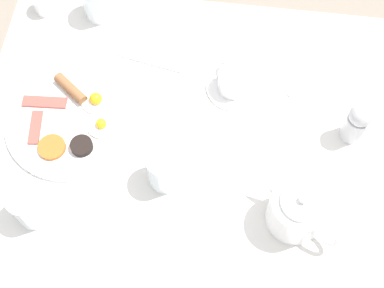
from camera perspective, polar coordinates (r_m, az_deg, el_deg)
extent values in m
plane|color=gray|center=(1.89, 0.00, -9.58)|extent=(8.00, 8.00, 0.00)
cube|color=silver|center=(1.23, 0.00, -0.70)|extent=(0.85, 1.01, 0.03)
cylinder|color=brown|center=(1.76, 16.41, 3.81)|extent=(0.04, 0.04, 0.69)
cylinder|color=brown|center=(1.80, -13.12, 7.00)|extent=(0.04, 0.04, 0.69)
cylinder|color=white|center=(1.27, -12.89, 2.36)|extent=(0.30, 0.30, 0.01)
cylinder|color=white|center=(1.24, -9.60, 1.96)|extent=(0.07, 0.07, 0.00)
sphere|color=yellow|center=(1.23, -9.66, 2.15)|extent=(0.02, 0.02, 0.02)
cylinder|color=white|center=(1.28, -10.14, 4.56)|extent=(0.07, 0.07, 0.00)
sphere|color=yellow|center=(1.27, -10.22, 4.80)|extent=(0.03, 0.03, 0.03)
cylinder|color=brown|center=(1.29, -12.83, 5.79)|extent=(0.08, 0.09, 0.03)
cube|color=#B74C42|center=(1.30, -15.45, 4.34)|extent=(0.03, 0.11, 0.01)
cube|color=#B74C42|center=(1.27, -16.36, 1.73)|extent=(0.09, 0.03, 0.01)
cylinder|color=#D16023|center=(1.24, -14.73, -0.33)|extent=(0.06, 0.06, 0.01)
cylinder|color=black|center=(1.22, -11.69, -0.19)|extent=(0.05, 0.05, 0.02)
cylinder|color=white|center=(1.13, 11.11, -6.98)|extent=(0.12, 0.12, 0.10)
cylinder|color=white|center=(1.08, 11.63, -6.04)|extent=(0.09, 0.09, 0.01)
sphere|color=white|center=(1.06, 11.76, -5.80)|extent=(0.02, 0.02, 0.02)
cone|color=white|center=(1.13, 8.22, -4.35)|extent=(0.05, 0.06, 0.05)
torus|color=white|center=(1.13, 13.68, -9.06)|extent=(0.06, 0.07, 0.08)
cylinder|color=white|center=(1.29, 4.43, 6.06)|extent=(0.13, 0.13, 0.01)
cylinder|color=white|center=(1.27, 4.52, 6.75)|extent=(0.08, 0.08, 0.05)
cylinder|color=olive|center=(1.27, 4.50, 6.64)|extent=(0.07, 0.07, 0.04)
torus|color=white|center=(1.29, 3.67, 8.19)|extent=(0.04, 0.03, 0.04)
cylinder|color=white|center=(1.16, -16.86, -6.23)|extent=(0.08, 0.08, 0.10)
cylinder|color=white|center=(1.14, -2.88, -2.60)|extent=(0.08, 0.08, 0.10)
cylinder|color=white|center=(1.46, -15.50, 14.36)|extent=(0.06, 0.06, 0.05)
cylinder|color=#BCBCC1|center=(1.25, 16.91, 1.75)|extent=(0.05, 0.05, 0.08)
sphere|color=#BCBCC1|center=(1.20, 17.61, 2.96)|extent=(0.05, 0.05, 0.05)
cube|color=white|center=(1.36, -3.75, 10.54)|extent=(0.15, 0.18, 0.01)
cube|color=silver|center=(1.34, 13.15, 6.90)|extent=(0.13, 0.14, 0.00)
cube|color=silver|center=(1.13, -4.36, -13.48)|extent=(0.09, 0.18, 0.00)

